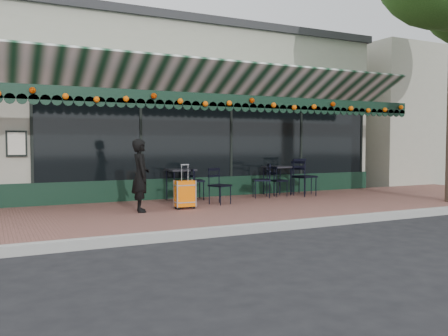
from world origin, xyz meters
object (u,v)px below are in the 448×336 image
cafe_table_b (180,172)px  chair_b_front (220,186)px  cafe_table_a (277,169)px  chair_b_right (194,181)px  chair_a_front (305,177)px  chair_a_left (261,180)px  suitcase (185,194)px  chair_b_left (185,185)px  chair_a_right (278,181)px  chair_a_extra (302,177)px  woman (141,176)px

cafe_table_b → chair_b_front: size_ratio=0.92×
cafe_table_a → chair_b_right: bearing=-179.7°
chair_a_front → chair_b_front: 2.78m
chair_a_left → chair_b_right: chair_b_right is taller
suitcase → cafe_table_b: (0.43, 1.35, 0.37)m
chair_b_left → chair_a_right: bearing=100.9°
chair_b_left → suitcase: bearing=-11.9°
suitcase → chair_a_extra: bearing=20.8°
woman → chair_a_left: (3.41, 1.07, -0.29)m
woman → chair_a_left: 3.58m
suitcase → chair_a_extra: size_ratio=1.01×
chair_a_left → chair_a_right: bearing=118.4°
chair_a_front → chair_a_extra: size_ratio=1.08×
chair_b_front → cafe_table_b: bearing=97.3°
chair_a_right → chair_b_front: bearing=107.7°
cafe_table_b → chair_a_front: chair_a_front is taller
chair_b_right → chair_a_left: bearing=-93.5°
chair_a_extra → chair_a_left: bearing=73.9°
cafe_table_b → woman: bearing=-135.2°
cafe_table_b → chair_a_left: (2.04, -0.28, -0.24)m
cafe_table_b → chair_b_right: size_ratio=0.84×
chair_a_front → woman: bearing=-176.4°
chair_a_right → chair_b_front: (-2.04, -0.78, 0.02)m
cafe_table_a → cafe_table_b: 2.75m
cafe_table_b → chair_a_front: size_ratio=0.77×
chair_a_front → chair_b_left: (-3.28, 0.15, -0.10)m
chair_a_right → chair_b_front: size_ratio=0.96×
chair_b_left → chair_b_front: (0.56, -0.71, 0.02)m
cafe_table_b → chair_a_left: bearing=-7.9°
suitcase → chair_b_left: (0.42, 1.08, 0.08)m
chair_b_right → chair_b_left: bearing=140.1°
cafe_table_a → chair_a_left: chair_a_left is taller
chair_b_right → chair_b_front: size_ratio=1.09×
chair_a_left → chair_b_front: size_ratio=1.05×
cafe_table_a → chair_a_left: size_ratio=0.88×
chair_a_left → chair_b_right: bearing=-81.2°
woman → suitcase: (0.94, 0.00, -0.41)m
suitcase → chair_b_right: 1.64m
chair_a_extra → chair_b_left: bearing=68.8°
chair_a_right → chair_b_left: (-2.60, -0.06, -0.00)m
woman → chair_a_front: woman is taller
suitcase → chair_b_front: (0.98, 0.36, 0.10)m
woman → chair_b_right: bearing=-42.4°
suitcase → chair_a_front: bearing=16.6°
woman → chair_b_front: 1.98m
cafe_table_b → chair_a_right: 2.62m
chair_b_right → chair_b_front: bearing=-162.2°
chair_b_left → chair_b_right: size_ratio=0.87×
suitcase → chair_a_front: 3.82m
woman → cafe_table_b: bearing=-36.7°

